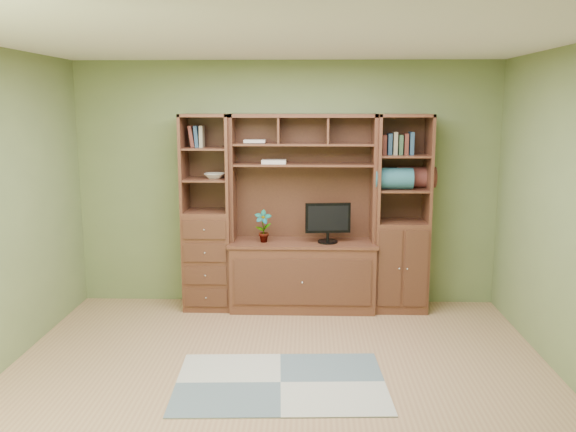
{
  "coord_description": "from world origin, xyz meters",
  "views": [
    {
      "loc": [
        0.22,
        -4.49,
        2.14
      ],
      "look_at": [
        0.04,
        1.2,
        1.1
      ],
      "focal_mm": 38.0,
      "sensor_mm": 36.0,
      "label": 1
    }
  ],
  "objects_px": {
    "center_hutch": "(303,214)",
    "right_tower": "(401,214)",
    "left_tower": "(208,213)",
    "monitor": "(328,215)"
  },
  "relations": [
    {
      "from": "center_hutch",
      "to": "monitor",
      "type": "distance_m",
      "value": 0.26
    },
    {
      "from": "center_hutch",
      "to": "left_tower",
      "type": "xyz_separation_m",
      "value": [
        -1.0,
        0.04,
        0.0
      ]
    },
    {
      "from": "center_hutch",
      "to": "right_tower",
      "type": "xyz_separation_m",
      "value": [
        1.02,
        0.04,
        0.0
      ]
    },
    {
      "from": "center_hutch",
      "to": "left_tower",
      "type": "distance_m",
      "value": 1.0
    },
    {
      "from": "left_tower",
      "to": "monitor",
      "type": "bearing_deg",
      "value": -3.41
    },
    {
      "from": "center_hutch",
      "to": "right_tower",
      "type": "height_order",
      "value": "same"
    },
    {
      "from": "left_tower",
      "to": "monitor",
      "type": "relative_size",
      "value": 3.57
    },
    {
      "from": "center_hutch",
      "to": "right_tower",
      "type": "distance_m",
      "value": 1.03
    },
    {
      "from": "center_hutch",
      "to": "right_tower",
      "type": "relative_size",
      "value": 1.0
    },
    {
      "from": "center_hutch",
      "to": "monitor",
      "type": "bearing_deg",
      "value": -7.66
    }
  ]
}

